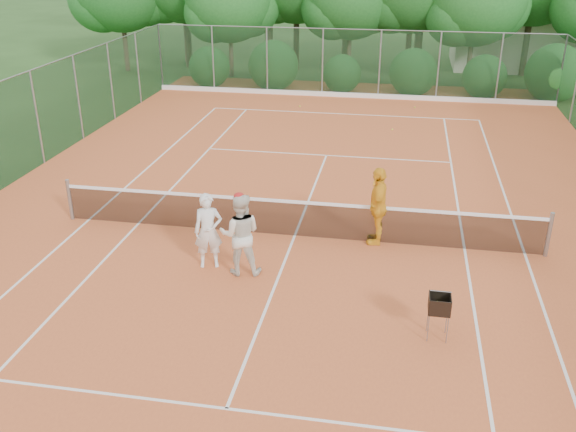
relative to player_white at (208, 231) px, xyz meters
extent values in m
plane|color=#214318|center=(1.63, 1.84, -0.88)|extent=(120.00, 120.00, 0.00)
cube|color=#CE612F|center=(1.63, 1.84, -0.87)|extent=(18.00, 36.00, 0.02)
cube|color=beige|center=(10.63, 25.84, 0.62)|extent=(8.00, 5.00, 3.00)
cylinder|color=gray|center=(-4.31, 1.84, -0.31)|extent=(0.10, 0.10, 1.10)
cylinder|color=gray|center=(7.56, 1.84, -0.31)|extent=(0.10, 0.10, 1.10)
cube|color=black|center=(1.63, 1.84, -0.40)|extent=(11.87, 0.03, 0.86)
cube|color=white|center=(1.63, 1.84, 0.06)|extent=(11.87, 0.04, 0.07)
imported|color=silver|center=(0.00, 0.00, 0.00)|extent=(0.72, 0.58, 1.73)
imported|color=silver|center=(0.77, -0.18, 0.07)|extent=(1.01, 0.84, 1.87)
ellipsoid|color=red|center=(0.77, -0.18, 0.96)|extent=(0.22, 0.22, 0.14)
imported|color=gold|center=(3.63, 1.89, 0.09)|extent=(0.49, 1.13, 1.92)
cylinder|color=gray|center=(4.79, -2.12, -0.59)|extent=(0.02, 0.02, 0.56)
cylinder|color=gray|center=(5.13, -1.78, -0.59)|extent=(0.02, 0.02, 0.56)
cube|color=black|center=(4.96, -1.95, -0.15)|extent=(0.38, 0.38, 0.32)
sphere|color=#B3C72E|center=(-0.32, 14.55, -0.83)|extent=(0.07, 0.07, 0.07)
sphere|color=#BFD230|center=(4.57, 15.23, -0.83)|extent=(0.07, 0.07, 0.07)
sphere|color=yellow|center=(3.73, 11.66, -0.83)|extent=(0.07, 0.07, 0.07)
cube|color=white|center=(1.63, 13.72, -0.86)|extent=(11.03, 0.06, 0.01)
cube|color=white|center=(-3.86, 1.84, -0.86)|extent=(0.06, 23.77, 0.01)
cube|color=white|center=(7.11, 1.84, -0.86)|extent=(0.06, 23.77, 0.01)
cube|color=white|center=(-2.48, 1.84, -0.86)|extent=(0.06, 23.77, 0.01)
cube|color=white|center=(5.74, 1.84, -0.86)|extent=(0.06, 23.77, 0.01)
cube|color=white|center=(1.63, 8.24, -0.86)|extent=(8.23, 0.06, 0.01)
cube|color=white|center=(1.63, -4.56, -0.86)|extent=(8.23, 0.06, 0.01)
cube|color=white|center=(1.63, 1.84, -0.86)|extent=(0.06, 12.80, 0.01)
cube|color=#19381E|center=(1.63, 16.84, 0.64)|extent=(18.00, 0.02, 3.00)
cylinder|color=gray|center=(-7.37, 16.84, 0.64)|extent=(0.07, 0.07, 3.00)
cylinder|color=gray|center=(10.63, 16.84, 0.64)|extent=(0.07, 0.07, 3.00)
cylinder|color=gray|center=(-7.37, 16.84, 0.64)|extent=(0.07, 0.07, 3.00)
cylinder|color=gray|center=(10.63, 16.84, 0.64)|extent=(0.07, 0.07, 3.00)
cylinder|color=brown|center=(-10.87, 20.84, 0.99)|extent=(0.26, 0.26, 3.75)
cylinder|color=brown|center=(-7.87, 22.34, 1.32)|extent=(0.30, 0.30, 4.40)
cylinder|color=brown|center=(-4.87, 20.34, 0.72)|extent=(0.22, 0.22, 3.20)
cylinder|color=brown|center=(-1.87, 22.84, 1.37)|extent=(0.31, 0.31, 4.50)
cylinder|color=brown|center=(1.13, 21.34, 0.87)|extent=(0.24, 0.24, 3.50)
cylinder|color=brown|center=(4.13, 21.84, 1.17)|extent=(0.28, 0.28, 4.10)
cylinder|color=brown|center=(7.13, 20.64, 0.82)|extent=(0.23, 0.23, 3.40)
cylinder|color=brown|center=(10.13, 23.34, 1.44)|extent=(0.32, 0.32, 4.65)
camera|label=1|loc=(4.02, -12.31, 6.06)|focal=40.00mm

